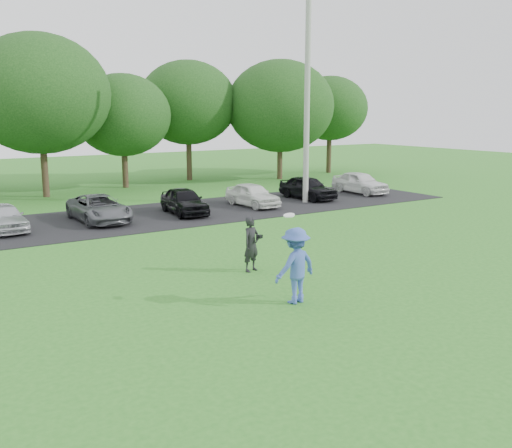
{
  "coord_description": "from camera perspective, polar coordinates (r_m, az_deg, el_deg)",
  "views": [
    {
      "loc": [
        -8.93,
        -10.48,
        4.59
      ],
      "look_at": [
        0.0,
        3.5,
        1.3
      ],
      "focal_mm": 40.0,
      "sensor_mm": 36.0,
      "label": 1
    }
  ],
  "objects": [
    {
      "name": "ground",
      "position": [
        14.51,
        7.52,
        -7.32
      ],
      "size": [
        100.0,
        100.0,
        0.0
      ],
      "primitive_type": "plane",
      "color": "#2A7320",
      "rests_on": "ground"
    },
    {
      "name": "parked_cars",
      "position": [
        25.5,
        -11.29,
        2.04
      ],
      "size": [
        28.02,
        4.38,
        1.25
      ],
      "color": "white",
      "rests_on": "parking_lot"
    },
    {
      "name": "utility_pole",
      "position": [
        28.86,
        5.14,
        12.87
      ],
      "size": [
        0.28,
        0.28,
        10.88
      ],
      "primitive_type": "cylinder",
      "color": "#A0A09B",
      "rests_on": "ground"
    },
    {
      "name": "frisbee_player",
      "position": [
        13.82,
        3.97,
        -4.16
      ],
      "size": [
        1.28,
        0.85,
        2.21
      ],
      "color": "#3D59AE",
      "rests_on": "ground"
    },
    {
      "name": "camera_bystander",
      "position": [
        16.51,
        -0.46,
        -2.02
      ],
      "size": [
        0.68,
        0.54,
        1.61
      ],
      "color": "black",
      "rests_on": "ground"
    },
    {
      "name": "parking_lot",
      "position": [
        25.53,
        -11.56,
        0.67
      ],
      "size": [
        32.0,
        6.5,
        0.03
      ],
      "primitive_type": "cube",
      "color": "black",
      "rests_on": "ground"
    },
    {
      "name": "tree_row",
      "position": [
        34.84,
        -15.44,
        11.36
      ],
      "size": [
        42.39,
        9.85,
        8.64
      ],
      "color": "#38281C",
      "rests_on": "ground"
    }
  ]
}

